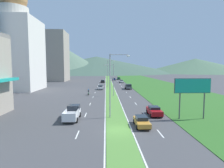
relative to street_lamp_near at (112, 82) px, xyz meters
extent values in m
plane|color=#424244|center=(0.62, -6.17, -5.90)|extent=(600.00, 600.00, 0.00)
cube|color=#518438|center=(0.62, 53.83, -5.87)|extent=(3.20, 240.00, 0.06)
cube|color=#2D6023|center=(21.22, 53.83, -5.87)|extent=(24.00, 240.00, 0.06)
cube|color=silver|center=(-4.48, -7.45, -5.89)|extent=(0.16, 2.80, 0.01)
cube|color=silver|center=(-4.48, 1.91, -5.89)|extent=(0.16, 2.80, 0.01)
cube|color=silver|center=(-4.48, 11.27, -5.89)|extent=(0.16, 2.80, 0.01)
cube|color=silver|center=(-4.48, 20.63, -5.89)|extent=(0.16, 2.80, 0.01)
cube|color=silver|center=(-4.48, 29.99, -5.89)|extent=(0.16, 2.80, 0.01)
cube|color=silver|center=(-4.48, 39.35, -5.89)|extent=(0.16, 2.80, 0.01)
cube|color=silver|center=(-4.48, 48.70, -5.89)|extent=(0.16, 2.80, 0.01)
cube|color=silver|center=(-4.48, 58.06, -5.89)|extent=(0.16, 2.80, 0.01)
cube|color=silver|center=(-4.48, 67.42, -5.89)|extent=(0.16, 2.80, 0.01)
cube|color=silver|center=(-4.48, 76.78, -5.89)|extent=(0.16, 2.80, 0.01)
cube|color=silver|center=(5.72, -7.45, -5.89)|extent=(0.16, 2.80, 0.01)
cube|color=silver|center=(5.72, 1.91, -5.89)|extent=(0.16, 2.80, 0.01)
cube|color=silver|center=(5.72, 11.27, -5.89)|extent=(0.16, 2.80, 0.01)
cube|color=silver|center=(5.72, 20.63, -5.89)|extent=(0.16, 2.80, 0.01)
cube|color=silver|center=(5.72, 29.99, -5.89)|extent=(0.16, 2.80, 0.01)
cube|color=silver|center=(5.72, 39.35, -5.89)|extent=(0.16, 2.80, 0.01)
cube|color=silver|center=(5.72, 48.70, -5.89)|extent=(0.16, 2.80, 0.01)
cube|color=silver|center=(5.72, 58.06, -5.89)|extent=(0.16, 2.80, 0.01)
cube|color=silver|center=(5.72, 67.42, -5.89)|extent=(0.16, 2.80, 0.01)
cube|color=silver|center=(5.72, 76.78, -5.89)|extent=(0.16, 2.80, 0.01)
cube|color=silver|center=(-1.13, 53.83, -5.89)|extent=(0.16, 240.00, 0.01)
cube|color=silver|center=(2.37, 53.83, -5.89)|extent=(0.16, 240.00, 0.01)
cube|color=silver|center=(-33.18, 38.08, 6.60)|extent=(16.38, 16.38, 24.98)
cylinder|color=beige|center=(-33.18, 38.08, 21.03)|extent=(10.21, 10.21, 3.89)
cube|color=#9E9384|center=(-32.21, 82.00, 8.45)|extent=(16.47, 16.47, 28.70)
cone|color=#516B56|center=(-59.47, 216.02, 12.28)|extent=(121.38, 121.38, 36.35)
cone|color=#3D5647|center=(-14.99, 257.58, 6.32)|extent=(234.53, 234.53, 24.43)
cone|color=#47664C|center=(130.32, 239.11, 4.44)|extent=(156.80, 156.80, 20.67)
cylinder|color=#99999E|center=(-0.33, 0.02, -0.75)|extent=(0.18, 0.18, 10.30)
cylinder|color=#99999E|center=(1.09, -0.08, 4.25)|extent=(2.86, 0.30, 0.10)
ellipsoid|color=silver|center=(2.52, -0.17, 4.05)|extent=(0.56, 0.28, 0.20)
cylinder|color=#99999E|center=(1.22, 22.79, -1.38)|extent=(0.18, 0.18, 9.03)
cylinder|color=#99999E|center=(-0.04, 22.88, 2.98)|extent=(2.51, 0.28, 0.10)
ellipsoid|color=silver|center=(-1.29, 22.97, 2.78)|extent=(0.56, 0.28, 0.20)
cylinder|color=#99999E|center=(-0.24, 45.57, -0.40)|extent=(0.18, 0.18, 10.98)
cylinder|color=#99999E|center=(1.01, 45.64, 4.94)|extent=(2.50, 0.24, 0.10)
ellipsoid|color=silver|center=(2.26, 45.71, 4.74)|extent=(0.56, 0.28, 0.20)
cylinder|color=#4C4C51|center=(10.54, -1.30, -3.78)|extent=(0.20, 0.20, 4.24)
cylinder|color=#4C4C51|center=(14.42, -1.30, -3.78)|extent=(0.20, 0.20, 4.24)
cube|color=teal|center=(12.48, -1.40, -0.60)|extent=(5.55, 0.16, 2.13)
cube|color=#4C4C51|center=(12.48, -1.28, -0.60)|extent=(5.75, 0.08, 2.33)
cube|color=silver|center=(7.29, 68.12, -5.27)|extent=(1.87, 4.40, 0.61)
cube|color=black|center=(7.29, 68.30, -4.75)|extent=(1.61, 1.93, 0.43)
cylinder|color=black|center=(8.19, 66.76, -5.58)|extent=(0.22, 0.64, 0.64)
cylinder|color=black|center=(6.39, 66.76, -5.58)|extent=(0.22, 0.64, 0.64)
cylinder|color=black|center=(8.19, 69.49, -5.58)|extent=(0.22, 0.64, 0.64)
cylinder|color=black|center=(6.39, 69.49, -5.58)|extent=(0.22, 0.64, 0.64)
cube|color=#0C5128|center=(7.44, 91.84, -5.23)|extent=(1.89, 4.27, 0.70)
cube|color=black|center=(7.44, 92.01, -4.62)|extent=(1.62, 1.88, 0.52)
cylinder|color=black|center=(8.35, 90.52, -5.58)|extent=(0.22, 0.64, 0.64)
cylinder|color=black|center=(6.54, 90.52, -5.58)|extent=(0.22, 0.64, 0.64)
cylinder|color=black|center=(8.35, 93.16, -5.58)|extent=(0.22, 0.64, 0.64)
cylinder|color=black|center=(6.54, 93.16, -5.58)|extent=(0.22, 0.64, 0.64)
cube|color=#C6842D|center=(3.94, -4.60, -5.27)|extent=(1.74, 4.37, 0.61)
cube|color=black|center=(3.94, -4.42, -4.72)|extent=(1.50, 1.92, 0.49)
cylinder|color=black|center=(4.78, -5.95, -5.58)|extent=(0.22, 0.64, 0.64)
cylinder|color=black|center=(3.11, -5.95, -5.58)|extent=(0.22, 0.64, 0.64)
cylinder|color=black|center=(4.78, -3.24, -5.58)|extent=(0.22, 0.64, 0.64)
cylinder|color=black|center=(3.11, -3.24, -5.58)|extent=(0.22, 0.64, 0.64)
cube|color=navy|center=(4.13, 86.02, -5.22)|extent=(1.72, 4.19, 0.70)
cube|color=black|center=(4.13, 86.18, -4.61)|extent=(1.48, 1.85, 0.52)
cylinder|color=black|center=(4.95, 84.72, -5.58)|extent=(0.22, 0.64, 0.64)
cylinder|color=black|center=(3.30, 84.72, -5.58)|extent=(0.22, 0.64, 0.64)
cylinder|color=black|center=(4.95, 87.32, -5.58)|extent=(0.22, 0.64, 0.64)
cylinder|color=black|center=(3.30, 87.32, -5.58)|extent=(0.22, 0.64, 0.64)
cube|color=maroon|center=(7.23, 1.20, -5.19)|extent=(1.90, 4.31, 0.78)
cube|color=black|center=(7.23, 1.37, -4.60)|extent=(1.63, 1.90, 0.41)
cylinder|color=black|center=(8.14, -0.14, -5.58)|extent=(0.22, 0.64, 0.64)
cylinder|color=black|center=(6.31, -0.14, -5.58)|extent=(0.22, 0.64, 0.64)
cylinder|color=black|center=(8.14, 2.53, -5.58)|extent=(0.22, 0.64, 0.64)
cylinder|color=black|center=(6.31, 2.53, -5.58)|extent=(0.22, 0.64, 0.64)
cube|color=black|center=(-2.65, 68.29, -5.22)|extent=(1.89, 4.28, 0.72)
cube|color=black|center=(-2.65, 68.12, -4.65)|extent=(1.62, 1.88, 0.41)
cylinder|color=black|center=(-3.56, 69.61, -5.58)|extent=(0.22, 0.64, 0.64)
cylinder|color=black|center=(-1.75, 69.61, -5.58)|extent=(0.22, 0.64, 0.64)
cylinder|color=black|center=(-3.56, 66.96, -5.58)|extent=(0.22, 0.64, 0.64)
cylinder|color=black|center=(-1.75, 66.96, -5.58)|extent=(0.22, 0.64, 0.64)
cube|color=silver|center=(-2.92, 38.29, -5.20)|extent=(1.80, 4.61, 0.74)
cube|color=black|center=(-2.92, 38.10, -4.57)|extent=(1.55, 2.03, 0.53)
cylinder|color=black|center=(-3.79, 39.72, -5.58)|extent=(0.22, 0.64, 0.64)
cylinder|color=black|center=(-2.06, 39.72, -5.58)|extent=(0.22, 0.64, 0.64)
cylinder|color=black|center=(-3.79, 36.86, -5.58)|extent=(0.22, 0.64, 0.64)
cylinder|color=black|center=(-2.06, 36.86, -5.58)|extent=(0.22, 0.64, 0.64)
cube|color=silver|center=(-6.28, -0.96, -5.10)|extent=(2.00, 5.40, 0.80)
cube|color=black|center=(-6.28, 0.64, -4.30)|extent=(1.84, 2.00, 0.80)
cube|color=silver|center=(-7.22, -2.06, -4.48)|extent=(0.10, 3.20, 0.44)
cube|color=silver|center=(-5.34, -2.06, -4.48)|extent=(0.10, 3.20, 0.44)
cube|color=silver|center=(-6.28, -3.61, -4.48)|extent=(1.84, 0.10, 0.44)
cylinder|color=black|center=(-7.24, 0.66, -5.50)|extent=(0.26, 0.80, 0.80)
cylinder|color=black|center=(-5.32, 0.66, -5.50)|extent=(0.26, 0.80, 0.80)
cylinder|color=black|center=(-7.24, -2.58, -5.50)|extent=(0.26, 0.80, 0.80)
cylinder|color=black|center=(-5.32, -2.58, -5.50)|extent=(0.26, 0.80, 0.80)
cube|color=#515459|center=(7.38, 39.23, -5.10)|extent=(2.00, 5.40, 0.80)
cube|color=black|center=(7.38, 37.63, -4.30)|extent=(1.84, 2.00, 0.80)
cube|color=#515459|center=(8.32, 40.33, -4.48)|extent=(0.10, 3.20, 0.44)
cube|color=#515459|center=(6.44, 40.33, -4.48)|extent=(0.10, 3.20, 0.44)
cube|color=#515459|center=(7.38, 41.88, -4.48)|extent=(1.84, 0.10, 0.44)
cylinder|color=black|center=(8.34, 37.61, -5.50)|extent=(0.26, 0.80, 0.80)
cylinder|color=black|center=(6.42, 37.61, -5.50)|extent=(0.26, 0.80, 0.80)
cylinder|color=black|center=(8.34, 40.85, -5.50)|extent=(0.26, 0.80, 0.80)
cylinder|color=black|center=(6.42, 40.85, -5.50)|extent=(0.26, 0.80, 0.80)
cylinder|color=black|center=(-6.11, 25.49, -5.60)|extent=(0.10, 0.60, 0.60)
cylinder|color=black|center=(-6.11, 24.09, -5.60)|extent=(0.12, 0.60, 0.60)
cube|color=#0C5128|center=(-6.11, 24.79, -5.42)|extent=(0.20, 1.12, 0.25)
ellipsoid|color=#0C5128|center=(-6.11, 24.99, -5.07)|extent=(0.24, 0.44, 0.24)
cube|color=#4C4C51|center=(-6.11, 24.69, -4.70)|extent=(0.36, 0.28, 0.70)
sphere|color=blue|center=(-6.11, 24.74, -4.23)|extent=(0.26, 0.26, 0.26)
camera|label=1|loc=(-1.01, -29.50, 2.29)|focal=29.76mm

